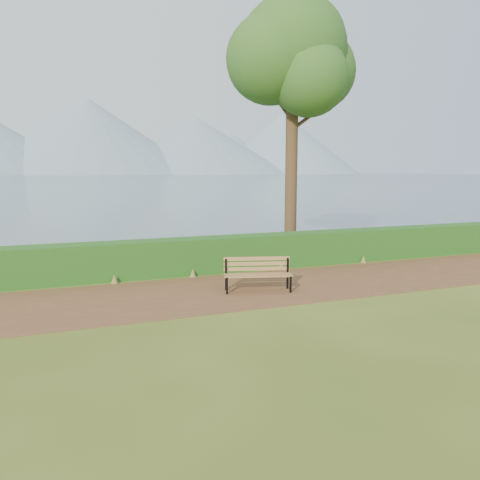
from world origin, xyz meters
name	(u,v)px	position (x,y,z in m)	size (l,w,h in m)	color
ground	(259,291)	(0.00, 0.00, 0.00)	(140.00, 140.00, 0.00)	#415518
path	(254,288)	(0.00, 0.30, 0.01)	(40.00, 3.40, 0.01)	brown
hedge	(224,254)	(0.00, 2.60, 0.50)	(32.00, 0.85, 1.00)	#214F16
water	(69,176)	(0.00, 260.00, 0.01)	(700.00, 510.00, 0.00)	#405267
mountains	(52,140)	(-9.17, 406.05, 27.70)	(585.00, 190.00, 70.00)	gray
bench	(258,272)	(0.00, 0.06, 0.47)	(1.70, 0.90, 0.82)	black
tree	(293,56)	(3.14, 4.51, 6.74)	(4.70, 3.89, 9.07)	#3C2618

